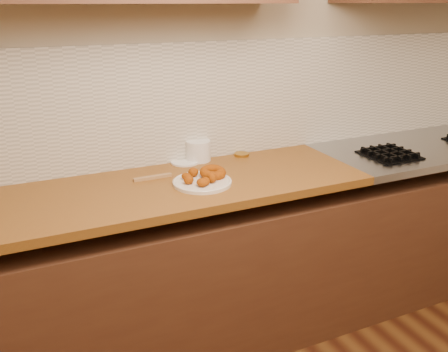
{
  "coord_description": "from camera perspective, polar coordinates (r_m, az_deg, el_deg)",
  "views": [
    {
      "loc": [
        -1.01,
        -0.25,
        1.69
      ],
      "look_at": [
        -0.18,
        1.61,
        0.93
      ],
      "focal_mm": 38.0,
      "sensor_mm": 36.0,
      "label": 1
    }
  ],
  "objects": [
    {
      "name": "backsplash",
      "position": [
        2.5,
        0.22,
        9.14
      ],
      "size": [
        3.6,
        0.02,
        0.6
      ],
      "primitive_type": "cube",
      "color": "beige",
      "rests_on": "wall_back"
    },
    {
      "name": "wooden_utensil",
      "position": [
        2.25,
        -8.58,
        -0.16
      ],
      "size": [
        0.18,
        0.03,
        0.01
      ],
      "primitive_type": "cube",
      "rotation": [
        0.0,
        0.0,
        0.02
      ],
      "color": "#A47A4A",
      "rests_on": "butcher_block"
    },
    {
      "name": "burner_grates",
      "position": [
        2.94,
        23.96,
        3.26
      ],
      "size": [
        0.91,
        0.26,
        0.03
      ],
      "color": "black",
      "rests_on": "stovetop"
    },
    {
      "name": "fried_dough_chunks",
      "position": [
        2.14,
        -3.03,
        -0.24
      ],
      "size": [
        0.16,
        0.19,
        0.05
      ],
      "color": "#A05408",
      "rests_on": "donut_plate"
    },
    {
      "name": "stovetop",
      "position": [
        3.01,
        23.1,
        3.17
      ],
      "size": [
        1.3,
        0.62,
        0.04
      ],
      "primitive_type": "cube",
      "color": "#9EA0A5",
      "rests_on": "base_cabinet"
    },
    {
      "name": "plastic_tub",
      "position": [
        2.47,
        -3.11,
        3.08
      ],
      "size": [
        0.16,
        0.16,
        0.11
      ],
      "primitive_type": "cylinder",
      "rotation": [
        0.0,
        0.0,
        -0.3
      ],
      "color": "white",
      "rests_on": "butcher_block"
    },
    {
      "name": "brass_jar_lid",
      "position": [
        2.56,
        2.13,
        2.61
      ],
      "size": [
        0.08,
        0.08,
        0.01
      ],
      "primitive_type": "cylinder",
      "rotation": [
        0.0,
        0.0,
        0.05
      ],
      "color": "#B6892D",
      "rests_on": "butcher_block"
    },
    {
      "name": "tub_lid",
      "position": [
        2.46,
        -4.71,
        1.72
      ],
      "size": [
        0.2,
        0.2,
        0.01
      ],
      "primitive_type": "cylinder",
      "rotation": [
        0.0,
        0.0,
        -0.39
      ],
      "color": "white",
      "rests_on": "butcher_block"
    },
    {
      "name": "ring_donut",
      "position": [
        2.2,
        -1.37,
        0.44
      ],
      "size": [
        0.17,
        0.17,
        0.06
      ],
      "primitive_type": "torus",
      "rotation": [
        0.1,
        0.0,
        0.53
      ],
      "color": "#A05408",
      "rests_on": "donut_plate"
    },
    {
      "name": "wall_back",
      "position": [
        2.49,
        0.11,
        12.58
      ],
      "size": [
        4.0,
        0.02,
        2.7
      ],
      "primitive_type": "cube",
      "color": "#C0B391",
      "rests_on": "ground"
    },
    {
      "name": "butcher_block",
      "position": [
        2.13,
        -12.52,
        -2.41
      ],
      "size": [
        2.3,
        0.62,
        0.04
      ],
      "primitive_type": "cube",
      "color": "brown",
      "rests_on": "base_cabinet"
    },
    {
      "name": "donut_plate",
      "position": [
        2.16,
        -2.63,
        -0.76
      ],
      "size": [
        0.27,
        0.27,
        0.02
      ],
      "primitive_type": "cylinder",
      "color": "white",
      "rests_on": "butcher_block"
    },
    {
      "name": "base_cabinet",
      "position": [
        2.54,
        3.02,
        -10.4
      ],
      "size": [
        3.6,
        0.6,
        0.77
      ],
      "primitive_type": "cube",
      "color": "#4E2D1A",
      "rests_on": "floor"
    }
  ]
}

